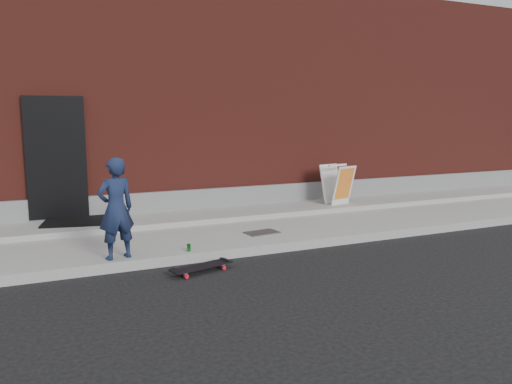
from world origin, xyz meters
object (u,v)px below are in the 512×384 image
skateboard (202,267)px  pizza_sign (338,184)px  soda_can (189,248)px  child (116,209)px

skateboard → pizza_sign: (3.98, 2.68, 0.61)m
skateboard → soda_can: size_ratio=8.43×
child → pizza_sign: 5.41m
child → skateboard: (1.04, -0.66, -0.79)m
skateboard → soda_can: soda_can is taller
child → skateboard: child is taller
child → skateboard: bearing=133.1°
pizza_sign → soda_can: (-3.98, -2.06, -0.48)m
child → soda_can: 1.24m
child → soda_can: size_ratio=13.27×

